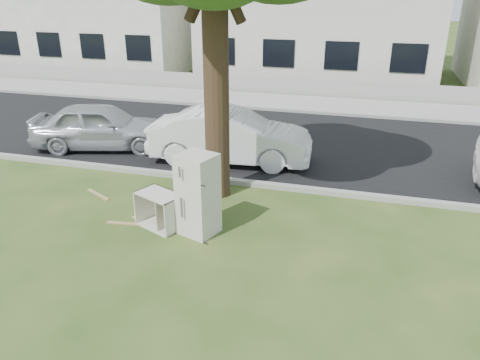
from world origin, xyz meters
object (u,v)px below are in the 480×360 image
(cabinet, at_px, (160,210))
(car_left, at_px, (101,126))
(fridge, at_px, (198,195))
(car_center, at_px, (230,136))

(cabinet, distance_m, car_left, 5.41)
(fridge, height_order, cabinet, fridge)
(fridge, xyz_separation_m, car_center, (-0.55, 3.93, -0.09))
(fridge, relative_size, car_left, 0.41)
(car_center, bearing_deg, cabinet, 171.30)
(car_center, distance_m, car_left, 3.93)
(cabinet, relative_size, car_left, 0.23)
(fridge, relative_size, cabinet, 1.76)
(fridge, distance_m, car_left, 6.00)
(car_center, bearing_deg, car_left, 84.33)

